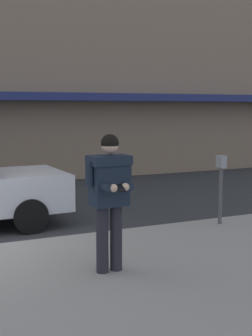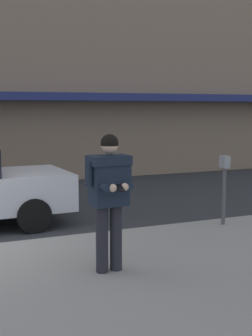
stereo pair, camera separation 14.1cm
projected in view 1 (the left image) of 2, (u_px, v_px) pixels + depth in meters
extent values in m
cube|color=gray|center=(52.00, 313.00, 5.07)|extent=(32.00, 5.30, 0.14)
cube|color=silver|center=(5.00, 247.00, 7.69)|extent=(28.00, 0.12, 0.01)
cylinder|color=black|center=(9.00, 199.00, 10.01)|extent=(0.65, 0.25, 0.64)
cylinder|color=black|center=(30.00, 216.00, 8.49)|extent=(0.65, 0.25, 0.64)
cylinder|color=#23232B|center=(116.00, 237.00, 6.15)|extent=(0.16, 0.16, 0.88)
cylinder|color=#23232B|center=(102.00, 239.00, 6.05)|extent=(0.16, 0.16, 0.88)
cube|color=#192333|center=(109.00, 181.00, 6.00)|extent=(0.48, 0.33, 0.64)
cube|color=#192333|center=(109.00, 160.00, 5.97)|extent=(0.54, 0.37, 0.12)
cylinder|color=#192333|center=(128.00, 171.00, 6.11)|extent=(0.11, 0.11, 0.30)
cylinder|color=#192333|center=(125.00, 185.00, 5.94)|extent=(0.12, 0.31, 0.10)
sphere|color=beige|center=(125.00, 187.00, 5.78)|extent=(0.10, 0.10, 0.10)
cylinder|color=#192333|center=(90.00, 174.00, 5.86)|extent=(0.11, 0.11, 0.30)
cylinder|color=#192333|center=(104.00, 187.00, 5.80)|extent=(0.12, 0.31, 0.10)
sphere|color=beige|center=(114.00, 188.00, 5.71)|extent=(0.10, 0.10, 0.10)
cube|color=black|center=(121.00, 188.00, 5.71)|extent=(0.08, 0.15, 0.07)
sphere|color=beige|center=(110.00, 145.00, 5.92)|extent=(0.22, 0.22, 0.22)
sphere|color=black|center=(110.00, 143.00, 5.91)|extent=(0.23, 0.23, 0.23)
cylinder|color=#4C4C51|center=(220.00, 196.00, 8.59)|extent=(0.07, 0.07, 1.05)
cube|color=gray|center=(221.00, 162.00, 8.50)|extent=(0.12, 0.18, 0.22)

